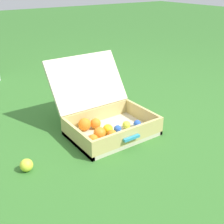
% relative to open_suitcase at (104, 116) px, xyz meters
% --- Properties ---
extents(ground_plane, '(16.00, 16.00, 0.00)m').
position_rel_open_suitcase_xyz_m(ground_plane, '(0.08, -0.08, -0.10)').
color(ground_plane, '#336B28').
extents(open_suitcase, '(0.52, 0.61, 0.43)m').
position_rel_open_suitcase_xyz_m(open_suitcase, '(0.00, 0.00, 0.00)').
color(open_suitcase, beige).
rests_on(open_suitcase, ground).
extents(stray_ball_on_grass, '(0.07, 0.07, 0.07)m').
position_rel_open_suitcase_xyz_m(stray_ball_on_grass, '(-0.57, -0.13, -0.07)').
color(stray_ball_on_grass, '#CCDB38').
rests_on(stray_ball_on_grass, ground).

